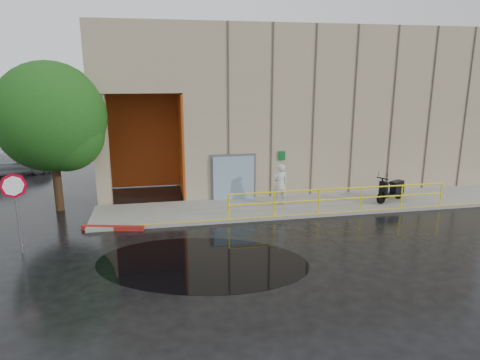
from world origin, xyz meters
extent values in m
plane|color=black|center=(0.00, 0.00, 0.00)|extent=(120.00, 120.00, 0.00)
cube|color=gray|center=(4.00, 4.50, 0.07)|extent=(20.00, 3.00, 0.15)
cube|color=gray|center=(6.00, 11.00, 4.00)|extent=(16.00, 10.00, 8.00)
cube|color=gray|center=(-4.00, 11.00, 6.50)|extent=(4.00, 10.00, 3.00)
cube|color=gray|center=(-5.60, 6.40, 2.50)|extent=(0.60, 0.60, 5.00)
cube|color=#B34910|center=(-4.00, 9.50, 2.50)|extent=(3.80, 0.15, 4.90)
cube|color=#B34910|center=(-2.05, 7.75, 2.50)|extent=(0.10, 3.50, 4.90)
cube|color=#819DB0|center=(0.20, 5.88, 1.15)|extent=(1.90, 0.10, 2.00)
cube|color=slate|center=(0.20, 5.96, 1.15)|extent=(2.10, 0.06, 2.20)
cube|color=#0C5A22|center=(2.50, 5.94, 2.10)|extent=(0.32, 0.04, 0.42)
cylinder|color=#FFED0D|center=(4.25, 3.15, 1.15)|extent=(9.50, 0.06, 0.06)
cylinder|color=#FFED0D|center=(4.25, 3.15, 0.70)|extent=(9.50, 0.06, 0.06)
imported|color=silver|center=(2.07, 4.65, 1.07)|extent=(0.68, 0.46, 1.83)
cylinder|color=black|center=(6.55, 3.86, 0.42)|extent=(0.53, 0.32, 0.53)
cylinder|color=black|center=(7.77, 4.41, 0.42)|extent=(0.53, 0.32, 0.53)
cylinder|color=slate|center=(-7.77, 1.47, 1.19)|extent=(0.08, 0.08, 2.38)
cylinder|color=#A60117|center=(-7.77, 1.44, 2.33)|extent=(0.76, 0.39, 0.82)
cylinder|color=white|center=(-7.77, 1.41, 2.33)|extent=(0.59, 0.29, 0.65)
cube|color=maroon|center=(-5.00, 3.10, 0.09)|extent=(2.38, 0.73, 0.18)
cube|color=black|center=(-1.96, -0.45, 0.00)|extent=(7.62, 5.81, 0.01)
imported|color=#B2B4BA|center=(-11.91, 13.86, 0.70)|extent=(5.21, 3.46, 1.40)
cylinder|color=black|center=(-7.50, 6.14, 1.35)|extent=(0.36, 0.36, 2.70)
sphere|color=#2D6221|center=(-7.50, 6.14, 4.08)|extent=(4.58, 4.58, 4.58)
sphere|color=#2D6221|center=(-6.94, 5.96, 3.39)|extent=(3.20, 3.20, 3.20)
camera|label=1|loc=(-3.18, -12.94, 5.81)|focal=32.00mm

